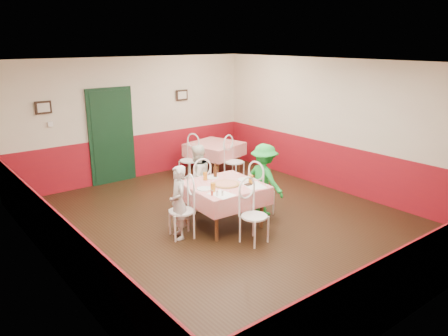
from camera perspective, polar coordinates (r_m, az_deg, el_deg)
floor at (r=7.92m, az=0.52°, el=-7.08°), size 7.00×7.00×0.00m
ceiling at (r=7.27m, az=0.58°, el=13.60°), size 7.00×7.00×0.00m
back_wall at (r=10.38m, az=-11.68°, el=6.33°), size 6.00×0.10×2.80m
front_wall at (r=5.33m, az=24.84°, el=-4.43°), size 6.00×0.10×2.80m
left_wall at (r=6.13m, az=-21.93°, el=-1.46°), size 0.10×7.00×2.80m
right_wall at (r=9.60m, az=14.74°, el=5.32°), size 0.10×7.00×2.80m
wainscot_back at (r=10.56m, az=-11.37°, el=1.51°), size 6.00×0.03×1.00m
wainscot_front at (r=5.69m, az=23.61°, el=-12.90°), size 6.00×0.03×1.00m
wainscot_left at (r=6.45m, az=-20.94°, el=-9.07°), size 0.03×7.00×1.00m
wainscot_right at (r=9.79m, az=14.31°, el=0.14°), size 0.03×7.00×1.00m
door at (r=10.15m, az=-14.47°, el=3.91°), size 0.96×0.06×2.10m
picture_left at (r=9.56m, az=-22.53°, el=7.31°), size 0.32×0.03×0.26m
picture_right at (r=10.91m, az=-5.53°, el=9.45°), size 0.32×0.03×0.26m
thermostat at (r=9.64m, az=-21.74°, el=5.35°), size 0.10×0.03×0.10m
main_table at (r=7.67m, az=0.00°, el=-4.84°), size 1.29×1.29×0.77m
second_table at (r=10.63m, az=-1.23°, el=1.24°), size 1.38×1.38×0.77m
chair_left at (r=7.23m, az=-5.57°, el=-5.65°), size 0.52×0.52×0.90m
chair_right at (r=8.13m, az=4.94°, el=-3.09°), size 0.47×0.47×0.90m
chair_far at (r=8.32m, az=-3.34°, el=-2.61°), size 0.48×0.48×0.90m
chair_near at (r=7.02m, az=3.98°, el=-6.33°), size 0.46×0.46×0.90m
chair_second_a at (r=10.20m, az=-4.60°, el=0.96°), size 0.52×0.52×0.90m
chair_second_b at (r=10.04m, az=1.34°, el=0.77°), size 0.52×0.52×0.90m
pizza at (r=7.50m, az=0.31°, el=-2.12°), size 0.46×0.46×0.03m
plate_left at (r=7.30m, az=-2.60°, el=-2.71°), size 0.26×0.26×0.01m
plate_right at (r=7.77m, az=2.69°, el=-1.52°), size 0.26×0.26×0.01m
plate_far at (r=7.89m, az=-1.68°, el=-1.23°), size 0.26×0.26×0.01m
glass_a at (r=7.15m, az=-1.45°, el=-2.54°), size 0.09×0.09×0.15m
glass_b at (r=7.57m, az=3.52°, el=-1.50°), size 0.09×0.09×0.15m
glass_c at (r=7.75m, az=-2.47°, el=-1.06°), size 0.08×0.08×0.14m
beer_bottle at (r=7.88m, az=-1.15°, el=-0.38°), size 0.07×0.07×0.24m
shaker_a at (r=6.96m, az=-0.89°, el=-3.33°), size 0.04×0.04×0.09m
shaker_b at (r=6.97m, az=-0.21°, el=-3.31°), size 0.04×0.04×0.09m
shaker_c at (r=6.99m, az=-1.58°, el=-3.26°), size 0.04×0.04×0.09m
menu_left at (r=7.05m, az=-0.31°, el=-3.46°), size 0.33×0.42×0.00m
menu_right at (r=7.48m, az=3.97°, el=-2.30°), size 0.40×0.47×0.00m
wallet at (r=7.50m, az=3.18°, el=-2.16°), size 0.12×0.10×0.02m
diner_left at (r=7.15m, az=-5.96°, el=-4.50°), size 0.42×0.52×1.23m
diner_far at (r=8.30m, az=-3.54°, el=-1.28°), size 0.69×0.57×1.28m
diner_right at (r=8.09m, az=5.25°, el=-1.53°), size 0.54×0.89×1.35m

